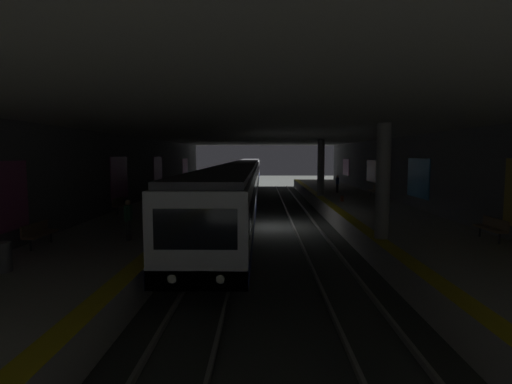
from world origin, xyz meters
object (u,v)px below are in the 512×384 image
Objects in this scene: metro_train at (244,178)px; bench_right_mid at (120,204)px; suitcase_rolling at (180,198)px; trash_bin at (3,257)px; bench_right_far at (157,191)px; person_walking_mid at (337,183)px; bench_left_mid at (492,227)px; bench_left_far at (374,190)px; bench_right_near at (38,232)px; pillar_near at (383,181)px; pillar_far at (321,168)px; person_waiting_near at (186,180)px; backpack_on_floor at (342,199)px; person_standing_far at (128,218)px.

metro_train reaches higher than bench_right_mid.
suitcase_rolling is 16.91m from trash_bin.
person_walking_mid is (4.18, -14.73, 0.30)m from bench_right_far.
bench_left_far is at bearing 0.00° from bench_left_mid.
bench_left_mid and bench_right_near have the same top height.
pillar_far is at bearing 0.00° from pillar_near.
person_walking_mid is 1.80× the size of trash_bin.
bench_left_mid and bench_left_far have the same top height.
pillar_far reaches higher than person_waiting_near.
backpack_on_floor is at bearing 172.32° from person_walking_mid.
pillar_near is 11.38× the size of backpack_on_floor.
backpack_on_floor is (-6.60, 0.89, -0.62)m from person_walking_mid.
pillar_near and pillar_far have the same top height.
person_waiting_near is (22.81, 16.23, 0.36)m from bench_left_mid.
metro_train is at bearing 32.53° from backpack_on_floor.
backpack_on_floor is at bearing -147.47° from metro_train.
backpack_on_floor is at bearing -166.45° from pillar_far.
bench_right_far is 3.98m from suitcase_rolling.
bench_right_mid is 1.91× the size of suitcase_rolling.
suitcase_rolling is at bearing 114.17° from pillar_far.
person_standing_far is at bearing 149.18° from person_walking_mid.
person_standing_far reaches higher than backpack_on_floor.
trash_bin is (-4.49, 16.33, -0.10)m from bench_left_mid.
suitcase_rolling is at bearing 2.17° from person_standing_far.
person_standing_far is (-0.16, 14.17, 0.33)m from bench_left_mid.
pillar_near is 2.68× the size of bench_left_far.
bench_left_mid is 23.05m from bench_right_far.
bench_left_mid is (-0.31, -4.18, -1.75)m from pillar_near.
pillar_far is 2.97× the size of person_walking_mid.
bench_right_far is (-0.95, 17.07, 0.00)m from bench_left_far.
pillar_near is at bearing -151.83° from person_waiting_near.
trash_bin is at bearing 179.79° from person_waiting_near.
pillar_far reaches higher than bench_right_far.
bench_right_far reaches higher than trash_bin.
pillar_far is at bearing 13.55° from backpack_on_floor.
bench_right_near is at bearing 166.39° from metro_train.
person_waiting_near is 10.60m from suitcase_rolling.
metro_train is at bearing -13.61° from bench_right_near.
person_standing_far is (-17.19, 9.98, -1.42)m from pillar_far.
bench_left_mid is 19.81m from person_walking_mid.
bench_left_far is 1.11× the size of person_walking_mid.
pillar_far is 16.30m from bench_right_mid.
person_walking_mid reaches higher than backpack_on_floor.
bench_right_near is 1.07× the size of person_standing_far.
pillar_far is at bearing -29.45° from trash_bin.
bench_right_near is 1.91× the size of suitcase_rolling.
suitcase_rolling is (5.14, -2.43, -0.23)m from bench_right_mid.
suitcase_rolling is (13.66, -2.43, -0.23)m from bench_right_near.
bench_right_near is 3.25m from trash_bin.
bench_right_far is at bearing 93.20° from bench_left_far.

